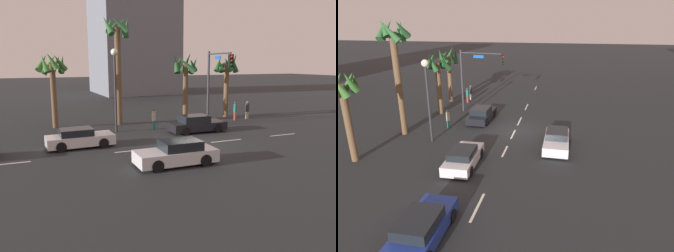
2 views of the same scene
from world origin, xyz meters
TOP-DOWN VIEW (x-y plane):
  - ground_plane at (0.00, 0.00)m, footprint 220.00×220.00m
  - lane_stripe_1 at (-11.46, 0.00)m, footprint 2.51×0.14m
  - lane_stripe_2 at (-4.47, 0.00)m, footprint 1.94×0.14m
  - lane_stripe_3 at (-0.97, 0.00)m, footprint 2.06×0.14m
  - lane_stripe_4 at (2.58, 0.00)m, footprint 2.43×0.14m
  - lane_stripe_5 at (7.58, 0.00)m, footprint 2.34×0.14m
  - car_0 at (2.10, 3.63)m, footprint 4.50×2.00m
  - car_2 at (-2.97, -3.70)m, footprint 4.41×1.95m
  - car_3 at (-7.17, 2.23)m, footprint 4.31×1.98m
  - traffic_signal at (4.49, 4.89)m, footprint 0.90×4.70m
  - streetlamp at (-3.70, 6.12)m, footprint 0.56×0.56m
  - pedestrian_0 at (-0.59, 5.98)m, footprint 0.37×0.37m
  - pedestrian_1 at (8.07, 7.09)m, footprint 0.37×0.37m
  - pedestrian_2 at (9.49, 7.14)m, footprint 0.52×0.52m
  - palm_tree_0 at (-2.63, 9.14)m, footprint 2.63×2.53m
  - palm_tree_1 at (8.43, 9.30)m, footprint 2.50×2.61m
  - palm_tree_2 at (3.48, 8.47)m, footprint 2.42×2.77m
  - palm_tree_3 at (-7.96, 9.91)m, footprint 2.68×2.63m
  - building_1 at (8.14, 39.16)m, footprint 13.15×14.37m

SIDE VIEW (x-z plane):
  - ground_plane at x=0.00m, z-range 0.00..0.00m
  - lane_stripe_1 at x=-11.46m, z-range 0.00..0.01m
  - lane_stripe_2 at x=-4.47m, z-range 0.00..0.01m
  - lane_stripe_3 at x=-0.97m, z-range 0.00..0.01m
  - lane_stripe_4 at x=2.58m, z-range 0.00..0.01m
  - lane_stripe_5 at x=7.58m, z-range 0.00..0.01m
  - car_3 at x=-7.17m, z-range -0.04..1.22m
  - car_2 at x=-2.97m, z-range -0.05..1.28m
  - car_0 at x=2.10m, z-range -0.05..1.29m
  - pedestrian_0 at x=-0.59m, z-range 0.05..1.76m
  - pedestrian_2 at x=9.49m, z-range 0.04..1.79m
  - pedestrian_1 at x=8.07m, z-range 0.06..1.83m
  - traffic_signal at x=4.49m, z-range 1.11..7.48m
  - palm_tree_2 at x=3.48m, z-range 1.29..7.64m
  - streetlamp at x=-3.70m, z-range 1.27..7.72m
  - palm_tree_1 at x=8.43m, z-range 1.32..7.70m
  - palm_tree_3 at x=-7.96m, z-range 1.54..7.82m
  - palm_tree_0 at x=-2.63m, z-range 2.08..11.44m
  - building_1 at x=8.14m, z-range 0.00..21.60m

